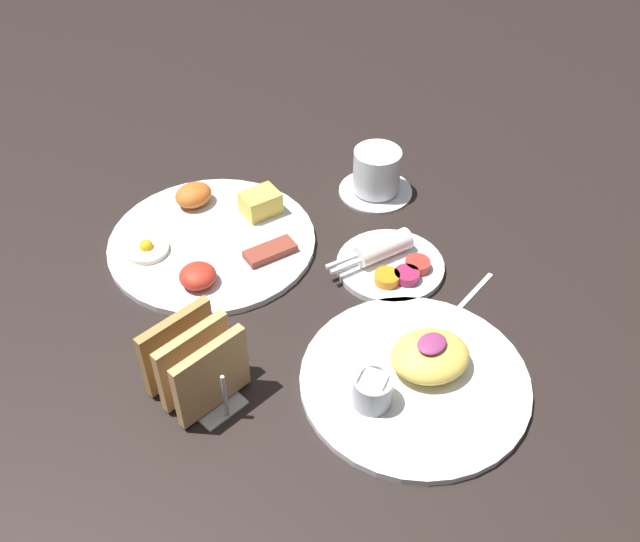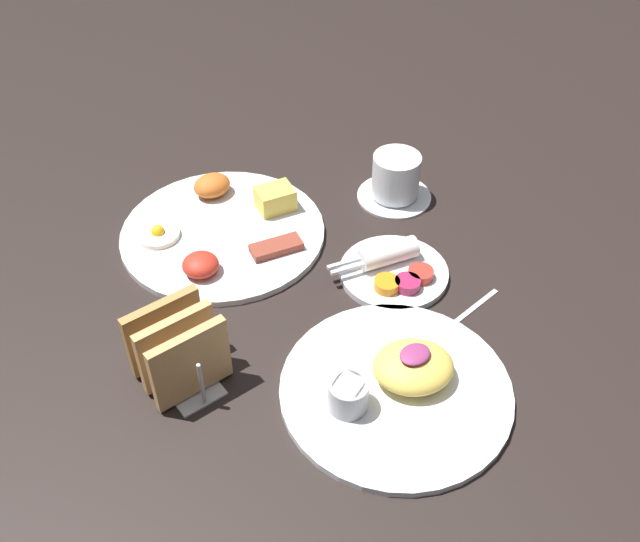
# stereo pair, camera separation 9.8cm
# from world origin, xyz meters

# --- Properties ---
(ground_plane) EXTENTS (3.00, 3.00, 0.00)m
(ground_plane) POSITION_xyz_m (0.00, 0.00, 0.00)
(ground_plane) COLOR black
(plate_breakfast) EXTENTS (0.31, 0.31, 0.05)m
(plate_breakfast) POSITION_xyz_m (-0.01, 0.22, 0.01)
(plate_breakfast) COLOR white
(plate_breakfast) RESTS_ON ground_plane
(plate_condiments) EXTENTS (0.17, 0.16, 0.04)m
(plate_condiments) POSITION_xyz_m (0.14, -0.01, 0.01)
(plate_condiments) COLOR white
(plate_condiments) RESTS_ON ground_plane
(plate_foreground) EXTENTS (0.28, 0.28, 0.06)m
(plate_foreground) POSITION_xyz_m (0.00, -0.17, 0.01)
(plate_foreground) COLOR white
(plate_foreground) RESTS_ON ground_plane
(toast_rack) EXTENTS (0.10, 0.12, 0.10)m
(toast_rack) POSITION_xyz_m (-0.19, 0.01, 0.05)
(toast_rack) COLOR #B7B7BC
(toast_rack) RESTS_ON ground_plane
(coffee_cup) EXTENTS (0.12, 0.12, 0.08)m
(coffee_cup) POSITION_xyz_m (0.26, 0.13, 0.04)
(coffee_cup) COLOR white
(coffee_cup) RESTS_ON ground_plane
(teaspoon) EXTENTS (0.13, 0.02, 0.01)m
(teaspoon) POSITION_xyz_m (0.14, -0.13, 0.00)
(teaspoon) COLOR silver
(teaspoon) RESTS_ON ground_plane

